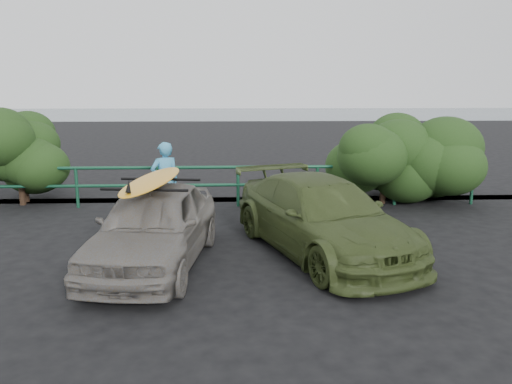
% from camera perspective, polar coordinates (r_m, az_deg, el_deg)
% --- Properties ---
extents(ground, '(80.00, 80.00, 0.00)m').
position_cam_1_polar(ground, '(7.91, -9.25, -9.99)').
color(ground, black).
extents(ocean, '(200.00, 200.00, 0.00)m').
position_cam_1_polar(ocean, '(67.37, -3.14, 9.12)').
color(ocean, slate).
rests_on(ocean, ground).
extents(guardrail, '(14.00, 0.08, 1.04)m').
position_cam_1_polar(guardrail, '(12.57, -6.63, 0.65)').
color(guardrail, '#13442C').
rests_on(guardrail, ground).
extents(shrub_left, '(3.20, 2.40, 2.33)m').
position_cam_1_polar(shrub_left, '(14.05, -26.51, 3.32)').
color(shrub_left, '#203C16').
rests_on(shrub_left, ground).
extents(shrub_right, '(3.20, 2.40, 2.07)m').
position_cam_1_polar(shrub_right, '(13.55, 15.10, 3.32)').
color(shrub_right, '#203C16').
rests_on(shrub_right, ground).
extents(sedan, '(2.09, 4.15, 1.36)m').
position_cam_1_polar(sedan, '(8.46, -11.53, -3.79)').
color(sedan, slate).
rests_on(sedan, ground).
extents(olive_vehicle, '(3.36, 4.99, 1.34)m').
position_cam_1_polar(olive_vehicle, '(9.00, 7.51, -2.78)').
color(olive_vehicle, '#38461F').
rests_on(olive_vehicle, ground).
extents(man, '(0.76, 0.64, 1.76)m').
position_cam_1_polar(man, '(11.44, -10.35, 1.27)').
color(man, '#419AC5').
rests_on(man, ground).
extents(roof_rack, '(1.50, 1.14, 0.05)m').
position_cam_1_polar(roof_rack, '(8.31, -11.72, 0.87)').
color(roof_rack, black).
rests_on(roof_rack, sedan).
extents(surfboard, '(0.93, 2.85, 0.08)m').
position_cam_1_polar(surfboard, '(8.30, -11.74, 1.31)').
color(surfboard, orange).
rests_on(surfboard, roof_rack).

